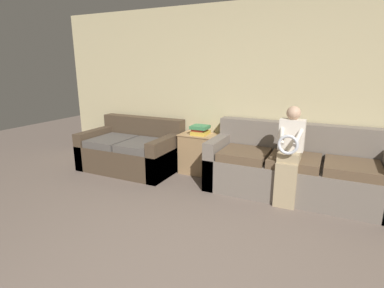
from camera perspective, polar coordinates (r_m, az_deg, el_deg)
wall_back at (r=4.51m, az=14.26°, el=9.32°), size 7.36×0.06×2.55m
couch_main at (r=4.20m, az=19.01°, el=-4.67°), size 2.27×0.87×0.91m
couch_side at (r=5.05m, az=-11.33°, el=-1.30°), size 1.53×0.96×0.81m
child_left_seated at (r=3.76m, az=18.05°, el=-1.47°), size 0.30×0.37×1.20m
side_shelf at (r=4.73m, az=1.52°, el=-1.74°), size 0.61×0.42×0.63m
book_stack at (r=4.63m, az=1.56°, el=2.71°), size 0.26×0.27×0.14m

